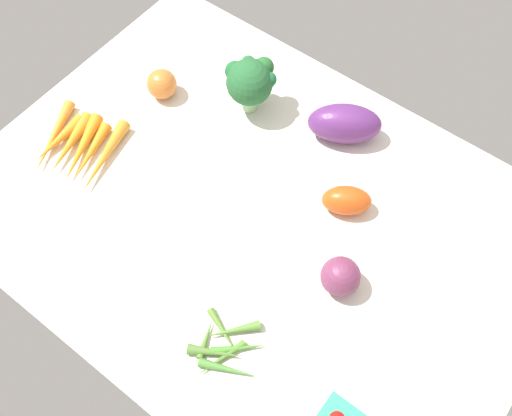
# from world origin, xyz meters

# --- Properties ---
(tablecloth) EXTENTS (1.04, 0.76, 0.02)m
(tablecloth) POSITION_xyz_m (0.00, 0.00, 0.01)
(tablecloth) COLOR silver
(tablecloth) RESTS_ON ground
(eggplant) EXTENTS (0.16, 0.14, 0.08)m
(eggplant) POSITION_xyz_m (0.03, 0.24, 0.06)
(eggplant) COLOR #5F2B6F
(eggplant) RESTS_ON tablecloth
(carrot_bunch) EXTENTS (0.20, 0.20, 0.03)m
(carrot_bunch) POSITION_xyz_m (-0.36, -0.10, 0.03)
(carrot_bunch) COLOR orange
(carrot_bunch) RESTS_ON tablecloth
(heirloom_tomato_orange) EXTENTS (0.06, 0.06, 0.06)m
(heirloom_tomato_orange) POSITION_xyz_m (-0.32, 0.11, 0.05)
(heirloom_tomato_orange) COLOR orange
(heirloom_tomato_orange) RESTS_ON tablecloth
(roma_tomato) EXTENTS (0.10, 0.09, 0.05)m
(roma_tomato) POSITION_xyz_m (0.12, 0.11, 0.05)
(roma_tomato) COLOR #D94D16
(roma_tomato) RESTS_ON tablecloth
(okra_pile) EXTENTS (0.14, 0.13, 0.02)m
(okra_pile) POSITION_xyz_m (0.11, -0.23, 0.03)
(okra_pile) COLOR #508938
(okra_pile) RESTS_ON tablecloth
(broccoli_head) EXTENTS (0.10, 0.10, 0.12)m
(broccoli_head) POSITION_xyz_m (-0.16, 0.19, 0.10)
(broccoli_head) COLOR #97C48A
(broccoli_head) RESTS_ON tablecloth
(red_onion_near_basket) EXTENTS (0.07, 0.07, 0.07)m
(red_onion_near_basket) POSITION_xyz_m (0.20, -0.03, 0.05)
(red_onion_near_basket) COLOR #753253
(red_onion_near_basket) RESTS_ON tablecloth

